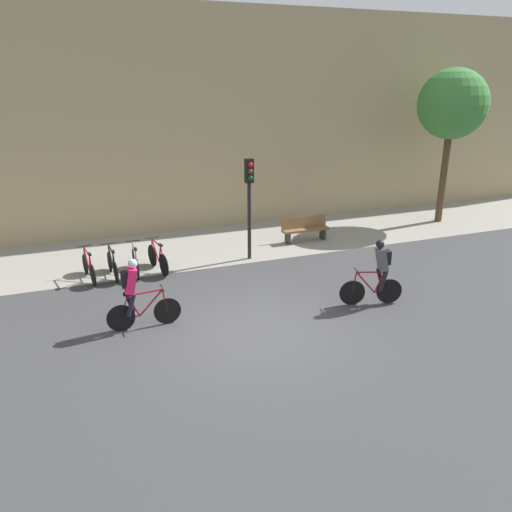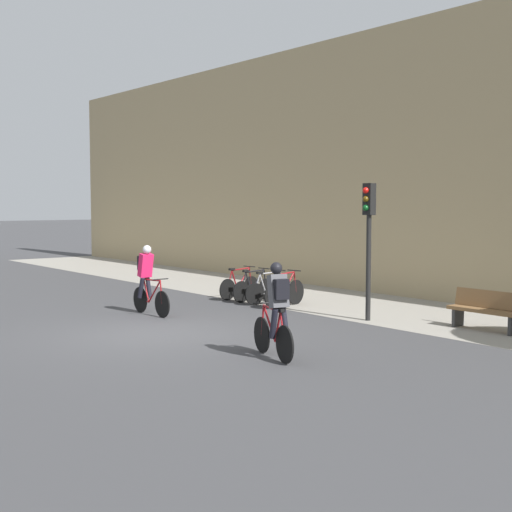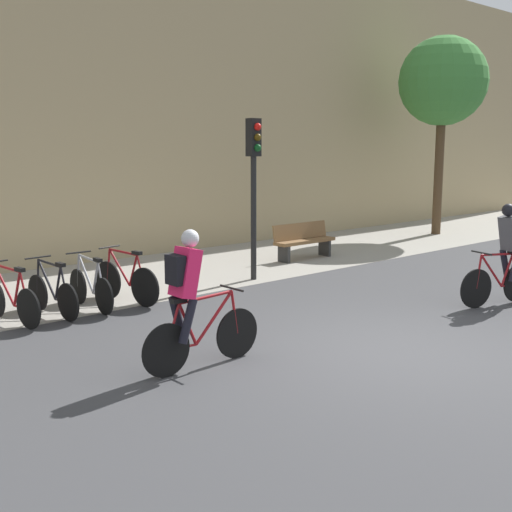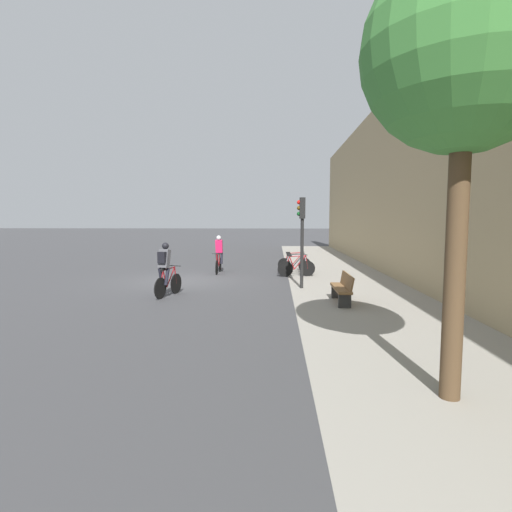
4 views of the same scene
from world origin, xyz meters
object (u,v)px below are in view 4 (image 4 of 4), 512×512
cyclist_grey (166,268)px  parked_bike_3 (296,267)px  parked_bike_1 (295,264)px  parked_bike_2 (296,266)px  bench (343,287)px  cyclist_pink (219,253)px  parked_bike_0 (294,263)px  traffic_light_pole (302,225)px

cyclist_grey → parked_bike_3: cyclist_grey is taller
parked_bike_1 → parked_bike_2: parked_bike_2 is taller
cyclist_grey → parked_bike_2: size_ratio=1.09×
parked_bike_2 → bench: size_ratio=0.91×
cyclist_pink → parked_bike_0: bearing=103.5°
cyclist_pink → parked_bike_0: 3.78m
traffic_light_pole → bench: (2.57, 1.08, -1.84)m
parked_bike_2 → traffic_light_pole: (3.73, 0.03, 1.93)m
cyclist_pink → parked_bike_3: bearing=72.1°
parked_bike_2 → parked_bike_3: (0.69, 0.00, 0.02)m
parked_bike_0 → traffic_light_pole: traffic_light_pole is taller
cyclist_grey → parked_bike_0: bearing=147.4°
parked_bike_1 → parked_bike_3: parked_bike_3 is taller
parked_bike_1 → bench: size_ratio=0.89×
parked_bike_3 → bench: 5.73m
cyclist_grey → bench: (0.65, 5.60, -0.47)m
parked_bike_0 → parked_bike_1: parked_bike_0 is taller
parked_bike_1 → parked_bike_3: (1.37, 0.00, 0.03)m
parked_bike_0 → parked_bike_3: parked_bike_3 is taller
traffic_light_pole → cyclist_pink: bearing=-139.1°
parked_bike_1 → traffic_light_pole: bearing=0.3°
cyclist_pink → parked_bike_0: size_ratio=1.08×
parked_bike_1 → traffic_light_pole: 4.82m
parked_bike_1 → parked_bike_2: (0.68, -0.00, 0.00)m
parked_bike_2 → parked_bike_3: 0.69m
parked_bike_3 → parked_bike_0: bearing=-180.0°
cyclist_pink → parked_bike_0: cyclist_pink is taller
cyclist_grey → traffic_light_pole: bearing=113.1°
parked_bike_0 → traffic_light_pole: (5.10, 0.03, 1.92)m
cyclist_pink → traffic_light_pole: (4.23, 3.66, 1.37)m
cyclist_pink → parked_bike_3: (1.18, 3.64, -0.54)m
parked_bike_0 → parked_bike_1: bearing=0.0°
parked_bike_0 → bench: 7.75m
cyclist_pink → parked_bike_2: bearing=82.3°
cyclist_grey → parked_bike_1: cyclist_grey is taller
cyclist_grey → parked_bike_0: (-7.03, 4.49, -0.56)m
cyclist_pink → traffic_light_pole: size_ratio=0.53×
cyclist_pink → parked_bike_1: 3.68m
cyclist_pink → bench: 8.30m
traffic_light_pole → bench: size_ratio=1.85×
parked_bike_1 → parked_bike_3: 1.37m
parked_bike_3 → traffic_light_pole: 3.59m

